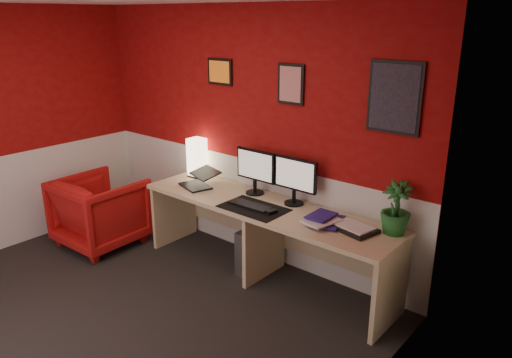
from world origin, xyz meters
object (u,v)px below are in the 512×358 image
at_px(shoji_lamp, 197,159).
at_px(laptop, 195,176).
at_px(monitor_right, 295,174).
at_px(pc_tower, 257,249).
at_px(armchair, 101,211).
at_px(monitor_left, 255,165).
at_px(desk, 264,242).
at_px(zen_tray, 354,228).
at_px(potted_plant, 396,208).

bearing_deg(shoji_lamp, laptop, -47.73).
xyz_separation_m(laptop, monitor_right, (1.05, 0.25, 0.18)).
xyz_separation_m(shoji_lamp, pc_tower, (0.96, -0.15, -0.70)).
relative_size(shoji_lamp, pc_tower, 0.89).
xyz_separation_m(pc_tower, armchair, (-1.68, -0.62, 0.15)).
bearing_deg(monitor_left, armchair, -153.78).
bearing_deg(shoji_lamp, desk, -10.51).
bearing_deg(laptop, desk, 20.19).
distance_m(laptop, monitor_left, 0.66).
relative_size(desk, monitor_left, 4.48).
bearing_deg(armchair, monitor_left, -155.45).
xyz_separation_m(shoji_lamp, monitor_left, (0.82, -0.01, 0.09)).
distance_m(laptop, zen_tray, 1.76).
bearing_deg(potted_plant, zen_tray, -150.18).
height_order(desk, laptop, laptop).
relative_size(monitor_right, zen_tray, 1.66).
bearing_deg(zen_tray, pc_tower, 179.32).
distance_m(monitor_right, potted_plant, 0.99).
bearing_deg(desk, zen_tray, 2.39).
distance_m(monitor_left, monitor_right, 0.46).
xyz_separation_m(potted_plant, armchair, (-2.98, -0.76, -0.57)).
bearing_deg(desk, laptop, -176.76).
bearing_deg(monitor_right, laptop, -166.55).
relative_size(monitor_right, pc_tower, 1.29).
xyz_separation_m(desk, monitor_left, (-0.27, 0.19, 0.66)).
relative_size(shoji_lamp, monitor_right, 0.69).
bearing_deg(zen_tray, shoji_lamp, 175.25).
xyz_separation_m(shoji_lamp, monitor_right, (1.27, -0.00, 0.09)).
xyz_separation_m(monitor_left, zen_tray, (1.17, -0.15, -0.28)).
bearing_deg(laptop, potted_plant, 23.77).
distance_m(pc_tower, armchair, 1.80).
bearing_deg(armchair, monitor_right, -160.57).
xyz_separation_m(shoji_lamp, potted_plant, (2.26, -0.01, 0.01)).
distance_m(zen_tray, armchair, 2.80).
relative_size(monitor_left, potted_plant, 1.35).
bearing_deg(monitor_left, zen_tray, -7.36).
bearing_deg(zen_tray, armchair, -167.38).
bearing_deg(zen_tray, laptop, -177.19).
bearing_deg(laptop, shoji_lamp, 149.22).
distance_m(potted_plant, armchair, 3.13).
distance_m(desk, pc_tower, 0.20).
xyz_separation_m(monitor_left, potted_plant, (1.44, 0.01, -0.08)).
bearing_deg(shoji_lamp, armchair, -133.10).
xyz_separation_m(zen_tray, potted_plant, (0.27, 0.16, 0.20)).
distance_m(shoji_lamp, monitor_left, 0.82).
xyz_separation_m(monitor_right, potted_plant, (0.99, -0.01, -0.08)).
relative_size(laptop, pc_tower, 0.73).
relative_size(monitor_left, monitor_right, 1.00).
xyz_separation_m(laptop, zen_tray, (1.76, 0.09, -0.09)).
relative_size(pc_tower, armchair, 0.54).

